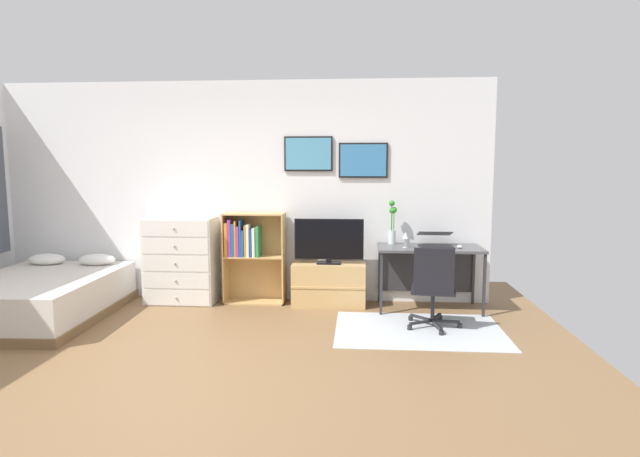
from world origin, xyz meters
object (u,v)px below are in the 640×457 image
object	(u,v)px
dresser	(181,260)
wine_glass	(405,236)
office_chair	(433,286)
bed	(40,297)
bookshelf	(248,249)
computer_mouse	(460,247)
tv_stand	(329,284)
desk	(429,257)
laptop	(435,240)
television	(329,241)
bamboo_vase	(392,224)

from	to	relation	value
dresser	wine_glass	xyz separation A→B (m)	(2.69, -0.17, 0.35)
office_chair	bed	bearing A→B (deg)	-174.00
bookshelf	dresser	bearing A→B (deg)	-175.56
computer_mouse	tv_stand	bearing A→B (deg)	173.52
computer_mouse	office_chair	bearing A→B (deg)	-119.00
desk	laptop	xyz separation A→B (m)	(0.07, -0.01, 0.20)
bed	television	xyz separation A→B (m)	(3.14, 0.75, 0.54)
laptop	dresser	bearing A→B (deg)	179.86
dresser	wine_glass	bearing A→B (deg)	-3.65
tv_stand	wine_glass	size ratio (longest dim) A/B	4.86
desk	wine_glass	distance (m)	0.43
dresser	desk	distance (m)	2.98
laptop	wine_glass	xyz separation A→B (m)	(-0.36, -0.15, 0.07)
television	computer_mouse	xyz separation A→B (m)	(1.50, -0.15, -0.02)
laptop	computer_mouse	world-z (taller)	laptop
bookshelf	desk	world-z (taller)	bookshelf
bookshelf	wine_glass	bearing A→B (deg)	-7.16
tv_stand	bamboo_vase	size ratio (longest dim) A/B	1.67
dresser	wine_glass	size ratio (longest dim) A/B	5.84
bamboo_vase	bookshelf	bearing A→B (deg)	-178.46
tv_stand	wine_glass	xyz separation A→B (m)	(0.89, -0.19, 0.62)
computer_mouse	wine_glass	bearing A→B (deg)	-178.48
dresser	laptop	xyz separation A→B (m)	(3.05, -0.02, 0.28)
office_chair	computer_mouse	world-z (taller)	office_chair
bed	wine_glass	world-z (taller)	wine_glass
laptop	bamboo_vase	size ratio (longest dim) A/B	0.81
bookshelf	laptop	xyz separation A→B (m)	(2.23, -0.08, 0.15)
bookshelf	television	distance (m)	1.00
bed	laptop	xyz separation A→B (m)	(4.39, 0.74, 0.57)
dresser	computer_mouse	size ratio (longest dim) A/B	10.11
bed	bookshelf	world-z (taller)	bookshelf
bed	computer_mouse	distance (m)	4.71
bed	wine_glass	xyz separation A→B (m)	(4.03, 0.59, 0.64)
laptop	television	bearing A→B (deg)	179.66
desk	bamboo_vase	size ratio (longest dim) A/B	2.27
bed	dresser	bearing A→B (deg)	27.49
office_chair	computer_mouse	distance (m)	0.85
tv_stand	computer_mouse	distance (m)	1.59
dresser	bookshelf	world-z (taller)	bookshelf
computer_mouse	bamboo_vase	world-z (taller)	bamboo_vase
bookshelf	desk	distance (m)	2.16
computer_mouse	bamboo_vase	xyz separation A→B (m)	(-0.75, 0.27, 0.22)
bed	bookshelf	distance (m)	2.34
computer_mouse	bamboo_vase	distance (m)	0.82
desk	computer_mouse	xyz separation A→B (m)	(0.33, -0.15, 0.15)
dresser	bamboo_vase	bearing A→B (deg)	2.47
desk	bed	bearing A→B (deg)	-170.11
bookshelf	laptop	world-z (taller)	bookshelf
bed	television	distance (m)	3.27
bed	tv_stand	xyz separation A→B (m)	(3.14, 0.78, 0.02)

